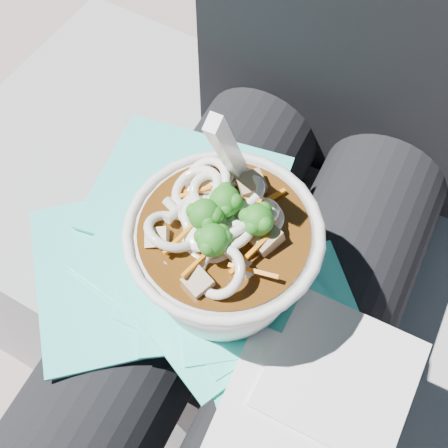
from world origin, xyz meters
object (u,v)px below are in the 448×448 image
at_px(stone_ledge, 279,305).
at_px(person_body, 280,227).
at_px(udon_bowl, 224,249).
at_px(plastic_bag, 204,272).
at_px(lap, 243,308).

distance_m(stone_ledge, person_body, 0.33).
xyz_separation_m(person_body, udon_bowl, (-0.01, -0.11, 0.12)).
height_order(plastic_bag, udon_bowl, udon_bowl).
bearing_deg(plastic_bag, person_body, 71.75).
bearing_deg(lap, udon_bowl, -122.85).
bearing_deg(plastic_bag, stone_ledge, 77.80).
bearing_deg(person_body, plastic_bag, -108.25).
bearing_deg(lap, person_body, 90.00).
bearing_deg(plastic_bag, udon_bowl, -7.90).
bearing_deg(person_body, udon_bowl, -96.79).
bearing_deg(lap, plastic_bag, -153.98).
height_order(person_body, plastic_bag, person_body).
height_order(lap, person_body, person_body).
bearing_deg(plastic_bag, lap, 26.02).
xyz_separation_m(stone_ledge, udon_bowl, (-0.01, -0.17, 0.44)).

